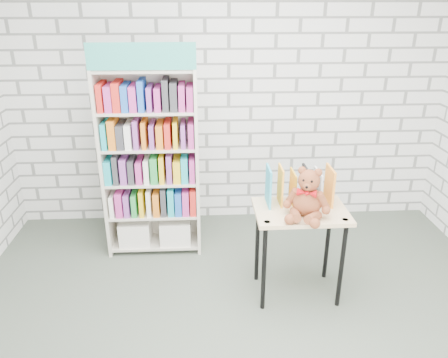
{
  "coord_description": "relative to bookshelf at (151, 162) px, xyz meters",
  "views": [
    {
      "loc": [
        -0.29,
        -2.44,
        2.32
      ],
      "look_at": [
        -0.1,
        0.95,
        0.89
      ],
      "focal_mm": 35.0,
      "sensor_mm": 36.0,
      "label": 1
    }
  ],
  "objects": [
    {
      "name": "ground",
      "position": [
        0.76,
        -1.36,
        -0.9
      ],
      "size": [
        4.5,
        4.5,
        0.0
      ],
      "primitive_type": "plane",
      "color": "#444D41",
      "rests_on": "ground"
    },
    {
      "name": "room_shell",
      "position": [
        0.76,
        -1.36,
        0.88
      ],
      "size": [
        4.52,
        4.02,
        2.81
      ],
      "color": "silver",
      "rests_on": "ground"
    },
    {
      "name": "bookshelf",
      "position": [
        0.0,
        0.0,
        0.0
      ],
      "size": [
        0.88,
        0.34,
        1.98
      ],
      "color": "beige",
      "rests_on": "ground"
    },
    {
      "name": "display_table",
      "position": [
        1.23,
        -0.79,
        -0.23
      ],
      "size": [
        0.72,
        0.5,
        0.78
      ],
      "color": "tan",
      "rests_on": "ground"
    },
    {
      "name": "table_books",
      "position": [
        1.23,
        -0.67,
        0.02
      ],
      "size": [
        0.5,
        0.23,
        0.3
      ],
      "color": "#2B9CBC",
      "rests_on": "display_table"
    },
    {
      "name": "teddy_bear",
      "position": [
        1.25,
        -0.9,
        0.03
      ],
      "size": [
        0.36,
        0.35,
        0.38
      ],
      "color": "maroon",
      "rests_on": "display_table"
    }
  ]
}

